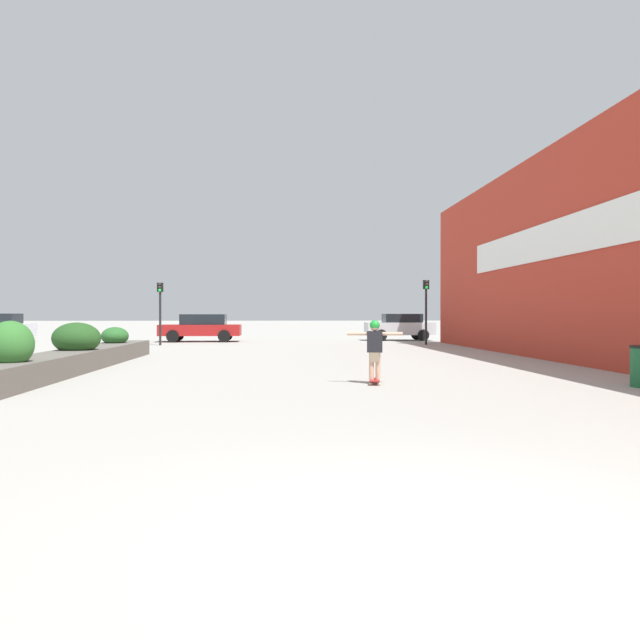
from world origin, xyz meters
The scene contains 8 objects.
ground_plane centered at (0.00, 0.00, 0.00)m, with size 300.00×300.00×0.00m, color #A3A099.
planter_box centered at (-6.55, 13.31, 0.41)m, with size 1.30×12.84×1.38m.
skateboard centered at (1.05, 9.18, 0.07)m, with size 0.35×0.81×0.10m.
skateboarder centered at (1.05, 9.18, 0.88)m, with size 1.20×0.28×1.29m.
car_leftmost centered at (6.08, 31.70, 0.81)m, with size 3.92×1.89×1.55m.
car_center_left centered at (-5.26, 30.65, 0.80)m, with size 4.43×1.91×1.52m.
traffic_light_left centered at (-6.78, 26.73, 2.12)m, with size 0.28×0.30×3.07m.
traffic_light_right centered at (6.35, 26.44, 2.22)m, with size 0.28×0.30×3.23m.
Camera 1 is at (-1.06, -4.20, 1.50)m, focal length 35.00 mm.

